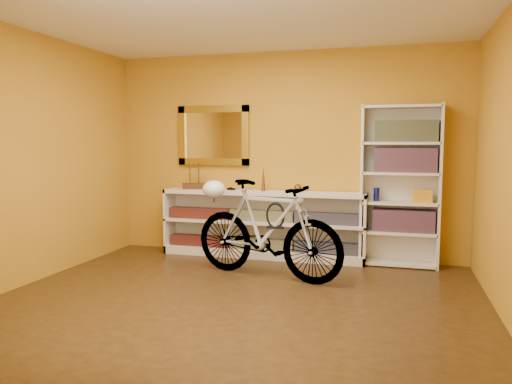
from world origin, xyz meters
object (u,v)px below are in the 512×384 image
(bookcase, at_px, (400,186))
(bicycle, at_px, (267,229))
(console_unit, at_px, (262,224))
(helmet, at_px, (214,189))

(bookcase, relative_size, bicycle, 1.06)
(console_unit, relative_size, bicycle, 1.45)
(console_unit, distance_m, bicycle, 0.97)
(console_unit, height_order, bicycle, bicycle)
(console_unit, distance_m, bookcase, 1.75)
(bookcase, bearing_deg, bicycle, -145.61)
(console_unit, xyz_separation_m, bookcase, (1.67, 0.03, 0.52))
(bookcase, xyz_separation_m, bicycle, (-1.37, -0.94, -0.42))
(bookcase, height_order, helmet, bookcase)
(bicycle, bearing_deg, helmet, 90.00)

